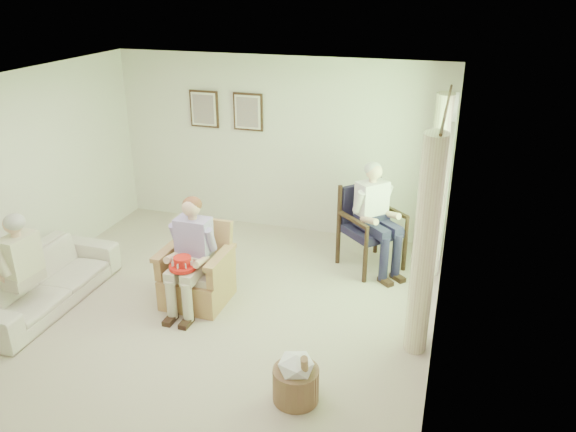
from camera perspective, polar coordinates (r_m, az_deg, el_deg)
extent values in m
plane|color=#C1B39C|center=(6.54, -8.52, -10.43)|extent=(5.50, 5.50, 0.00)
cube|color=silver|center=(8.34, -1.00, 7.16)|extent=(5.00, 0.04, 2.60)
cube|color=silver|center=(3.99, -27.13, -14.73)|extent=(5.00, 0.04, 2.60)
cube|color=silver|center=(7.35, -27.09, 2.33)|extent=(0.04, 5.50, 2.60)
cube|color=silver|center=(5.38, 15.50, -2.94)|extent=(0.04, 5.50, 2.60)
cube|color=white|center=(5.57, -10.10, 12.54)|extent=(5.00, 5.50, 0.02)
cube|color=#2D6B23|center=(6.41, 15.98, 3.63)|extent=(0.02, 1.40, 1.50)
cube|color=white|center=(6.20, 16.68, 10.45)|extent=(0.04, 1.52, 0.06)
cube|color=white|center=(6.69, 15.18, -2.66)|extent=(0.04, 1.52, 0.06)
cylinder|color=#382114|center=(6.20, 15.86, 10.72)|extent=(0.03, 2.50, 0.03)
cylinder|color=beige|center=(5.65, 13.73, -3.17)|extent=(0.34, 0.34, 2.30)
cylinder|color=beige|center=(7.47, 14.89, 3.23)|extent=(0.34, 0.34, 2.30)
cube|color=#382114|center=(8.62, -8.51, 10.71)|extent=(0.45, 0.03, 0.55)
cube|color=silver|center=(8.60, -8.57, 10.68)|extent=(0.39, 0.01, 0.49)
cube|color=tan|center=(8.59, -8.59, 10.67)|extent=(0.33, 0.01, 0.43)
cube|color=#382114|center=(8.35, -4.08, 10.51)|extent=(0.45, 0.03, 0.55)
cube|color=silver|center=(8.32, -4.13, 10.47)|extent=(0.39, 0.01, 0.49)
cube|color=tan|center=(8.32, -4.15, 10.46)|extent=(0.33, 0.01, 0.43)
cube|color=tan|center=(6.82, -9.18, -7.17)|extent=(0.71, 0.69, 0.37)
cube|color=beige|center=(6.68, -9.40, -5.58)|extent=(0.55, 0.53, 0.09)
cube|color=tan|center=(6.82, -8.37, -2.47)|extent=(0.65, 0.20, 0.55)
cube|color=tan|center=(6.80, -11.84, -4.32)|extent=(0.09, 0.64, 0.27)
cube|color=tan|center=(6.53, -6.76, -5.16)|extent=(0.09, 0.64, 0.27)
cylinder|color=black|center=(7.35, 5.54, -4.16)|extent=(0.06, 0.06, 0.47)
cylinder|color=black|center=(7.27, 10.53, -4.80)|extent=(0.06, 0.06, 0.47)
cylinder|color=black|center=(7.88, 6.45, -2.25)|extent=(0.06, 0.06, 0.47)
cylinder|color=black|center=(7.80, 11.10, -2.81)|extent=(0.06, 0.06, 0.47)
cube|color=#1B1631|center=(7.44, 8.53, -1.47)|extent=(0.62, 0.60, 0.11)
cube|color=#1B1631|center=(7.60, 9.01, 1.39)|extent=(0.58, 0.08, 0.54)
imported|color=silver|center=(7.24, -23.58, -6.11)|extent=(2.00, 0.78, 0.58)
cube|color=beige|center=(6.61, -9.47, -4.39)|extent=(0.40, 0.26, 0.16)
cube|color=#AD98D8|center=(6.51, -9.56, -2.13)|extent=(0.39, 0.24, 0.46)
sphere|color=#DDAD8E|center=(6.35, -9.81, 0.86)|extent=(0.21, 0.21, 0.21)
ellipsoid|color=brown|center=(6.36, -9.73, 1.15)|extent=(0.22, 0.22, 0.18)
cube|color=beige|center=(6.51, -11.09, -5.50)|extent=(0.14, 0.44, 0.13)
cube|color=beige|center=(6.42, -9.50, -5.78)|extent=(0.14, 0.44, 0.13)
cylinder|color=beige|center=(6.48, -11.73, -8.27)|extent=(0.12, 0.12, 0.47)
cylinder|color=beige|center=(6.40, -10.14, -8.59)|extent=(0.12, 0.12, 0.47)
cube|color=#1D1A3A|center=(7.38, 8.60, -0.32)|extent=(0.40, 0.26, 0.16)
cube|color=white|center=(7.29, 8.75, 1.76)|extent=(0.39, 0.24, 0.46)
sphere|color=#DDAD8E|center=(7.16, 8.92, 4.50)|extent=(0.21, 0.21, 0.21)
ellipsoid|color=#B7B2AD|center=(7.17, 8.96, 4.74)|extent=(0.22, 0.22, 0.18)
cube|color=#1D1A3A|center=(7.21, 7.52, -1.25)|extent=(0.14, 0.44, 0.13)
cube|color=#1D1A3A|center=(7.18, 9.08, -1.44)|extent=(0.14, 0.44, 0.13)
cylinder|color=#1D1A3A|center=(7.17, 7.10, -4.18)|extent=(0.12, 0.12, 0.59)
cylinder|color=#1D1A3A|center=(7.14, 8.68, -4.38)|extent=(0.12, 0.12, 0.59)
cube|color=#C3B69D|center=(6.96, -25.30, -5.53)|extent=(0.42, 0.26, 0.16)
cube|color=beige|center=(6.85, -25.58, -3.39)|extent=(0.41, 0.24, 0.46)
sphere|color=#DDAD8E|center=(6.71, -26.17, -0.59)|extent=(0.21, 0.21, 0.21)
ellipsoid|color=#B7B2AD|center=(6.71, -26.07, -0.31)|extent=(0.22, 0.22, 0.18)
cube|color=#C3B69D|center=(6.91, -27.03, -6.54)|extent=(0.14, 0.44, 0.13)
cube|color=#C3B69D|center=(6.78, -25.79, -6.86)|extent=(0.14, 0.44, 0.13)
cylinder|color=#C3B69D|center=(6.77, -26.57, -9.30)|extent=(0.12, 0.12, 0.41)
cylinder|color=red|center=(6.37, -10.63, -5.08)|extent=(0.31, 0.31, 0.04)
cylinder|color=red|center=(6.35, -10.67, -4.61)|extent=(0.20, 0.20, 0.12)
cube|color=white|center=(6.30, -9.84, -4.75)|extent=(0.04, 0.01, 0.05)
cube|color=white|center=(6.37, -9.79, -4.42)|extent=(0.04, 0.04, 0.05)
cube|color=white|center=(6.43, -10.26, -4.21)|extent=(0.01, 0.04, 0.05)
cube|color=white|center=(6.43, -10.95, -4.23)|extent=(0.04, 0.04, 0.05)
cube|color=white|center=(6.39, -11.49, -4.47)|extent=(0.05, 0.01, 0.05)
cube|color=white|center=(6.32, -11.56, -4.80)|extent=(0.04, 0.04, 0.05)
cube|color=white|center=(6.27, -11.10, -5.02)|extent=(0.01, 0.04, 0.05)
cube|color=white|center=(6.26, -10.38, -5.00)|extent=(0.04, 0.04, 0.05)
cylinder|color=tan|center=(5.34, 0.80, -16.72)|extent=(0.49, 0.49, 0.33)
ellipsoid|color=white|center=(5.21, 0.82, -14.92)|extent=(0.38, 0.38, 0.23)
cylinder|color=#A57F56|center=(5.15, 1.71, -15.41)|extent=(0.17, 0.30, 0.49)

